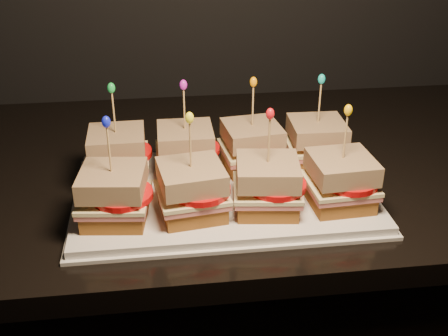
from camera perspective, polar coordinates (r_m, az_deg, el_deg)
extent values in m
cube|color=black|center=(1.04, -14.60, -0.88)|extent=(2.42, 0.69, 0.04)
cube|color=white|center=(0.90, 0.00, -2.58)|extent=(0.47, 0.29, 0.02)
cube|color=white|center=(0.91, 0.00, -2.91)|extent=(0.48, 0.30, 0.01)
cube|color=#573512|center=(0.95, -10.59, -0.04)|extent=(0.09, 0.09, 0.02)
cube|color=#BE5357|center=(0.94, -10.68, 0.84)|extent=(0.10, 0.09, 0.01)
cube|color=beige|center=(0.94, -10.72, 1.22)|extent=(0.10, 0.10, 0.01)
cylinder|color=red|center=(0.93, -10.03, 1.51)|extent=(0.09, 0.09, 0.01)
cube|color=brown|center=(0.93, -10.86, 2.73)|extent=(0.09, 0.09, 0.03)
cylinder|color=tan|center=(0.91, -11.12, 5.32)|extent=(0.00, 0.00, 0.09)
ellipsoid|color=green|center=(0.89, -11.38, 7.98)|extent=(0.01, 0.01, 0.02)
cube|color=#573512|center=(0.95, -3.86, 0.36)|extent=(0.09, 0.09, 0.02)
cube|color=#BE5357|center=(0.94, -3.89, 1.24)|extent=(0.10, 0.09, 0.01)
cube|color=beige|center=(0.94, -3.91, 1.62)|extent=(0.10, 0.10, 0.01)
cylinder|color=red|center=(0.93, -3.16, 1.92)|extent=(0.09, 0.09, 0.01)
cube|color=brown|center=(0.92, -3.96, 3.14)|extent=(0.09, 0.09, 0.03)
cylinder|color=tan|center=(0.91, -4.05, 5.74)|extent=(0.00, 0.00, 0.09)
ellipsoid|color=#C61FC2|center=(0.89, -4.15, 8.43)|extent=(0.01, 0.01, 0.02)
cube|color=#573512|center=(0.96, 2.80, 0.75)|extent=(0.10, 0.10, 0.02)
cube|color=#BE5357|center=(0.95, 2.83, 1.62)|extent=(0.11, 0.10, 0.01)
cube|color=beige|center=(0.95, 2.84, 2.00)|extent=(0.11, 0.11, 0.01)
cylinder|color=red|center=(0.94, 3.63, 2.29)|extent=(0.09, 0.09, 0.01)
cube|color=brown|center=(0.94, 2.88, 3.50)|extent=(0.10, 0.10, 0.03)
cylinder|color=tan|center=(0.92, 2.94, 6.08)|extent=(0.00, 0.00, 0.09)
ellipsoid|color=orange|center=(0.90, 3.01, 8.73)|extent=(0.01, 0.01, 0.02)
cube|color=#573512|center=(0.98, 9.23, 1.11)|extent=(0.09, 0.09, 0.02)
cube|color=#BE5357|center=(0.98, 9.30, 1.96)|extent=(0.10, 0.10, 0.01)
cube|color=beige|center=(0.97, 9.33, 2.33)|extent=(0.10, 0.10, 0.01)
cylinder|color=red|center=(0.97, 10.14, 2.62)|extent=(0.09, 0.09, 0.01)
cube|color=brown|center=(0.96, 9.46, 3.80)|extent=(0.09, 0.09, 0.03)
cylinder|color=tan|center=(0.94, 9.67, 6.32)|extent=(0.00, 0.00, 0.09)
ellipsoid|color=#13B9AB|center=(0.93, 9.89, 8.90)|extent=(0.01, 0.01, 0.02)
cube|color=#573512|center=(0.83, -10.95, -4.33)|extent=(0.10, 0.10, 0.02)
cube|color=#BE5357|center=(0.82, -11.05, -3.37)|extent=(0.11, 0.10, 0.01)
cube|color=beige|center=(0.82, -11.09, -2.95)|extent=(0.11, 0.11, 0.01)
cylinder|color=red|center=(0.81, -10.31, -2.67)|extent=(0.09, 0.09, 0.01)
cube|color=brown|center=(0.81, -11.26, -1.29)|extent=(0.10, 0.10, 0.03)
cylinder|color=tan|center=(0.79, -11.57, 1.60)|extent=(0.00, 0.00, 0.09)
ellipsoid|color=#141EDB|center=(0.77, -11.88, 4.62)|extent=(0.01, 0.01, 0.02)
cube|color=#573512|center=(0.83, -3.25, -3.89)|extent=(0.10, 0.10, 0.02)
cube|color=#BE5357|center=(0.82, -3.28, -2.92)|extent=(0.11, 0.11, 0.01)
cube|color=beige|center=(0.82, -3.29, -2.50)|extent=(0.11, 0.11, 0.01)
cylinder|color=red|center=(0.81, -2.42, -2.20)|extent=(0.09, 0.09, 0.01)
cube|color=brown|center=(0.80, -3.34, -0.82)|extent=(0.10, 0.10, 0.03)
cylinder|color=tan|center=(0.78, -3.43, 2.08)|extent=(0.00, 0.00, 0.09)
ellipsoid|color=yellow|center=(0.77, -3.53, 5.12)|extent=(0.01, 0.01, 0.02)
cube|color=#573512|center=(0.84, 4.34, -3.38)|extent=(0.10, 0.10, 0.02)
cube|color=#BE5357|center=(0.83, 4.38, -2.43)|extent=(0.11, 0.10, 0.01)
cube|color=beige|center=(0.83, 4.40, -2.01)|extent=(0.11, 0.11, 0.01)
cylinder|color=red|center=(0.82, 5.32, -1.71)|extent=(0.09, 0.09, 0.01)
cube|color=brown|center=(0.82, 4.47, -0.35)|extent=(0.10, 0.10, 0.03)
cylinder|color=tan|center=(0.80, 4.59, 2.52)|extent=(0.00, 0.00, 0.09)
ellipsoid|color=red|center=(0.78, 4.71, 5.51)|extent=(0.01, 0.01, 0.02)
cube|color=#573512|center=(0.87, 11.57, -2.84)|extent=(0.09, 0.09, 0.02)
cube|color=#BE5357|center=(0.86, 11.67, -1.91)|extent=(0.10, 0.10, 0.01)
cube|color=beige|center=(0.86, 11.72, -1.51)|extent=(0.10, 0.10, 0.01)
cylinder|color=red|center=(0.85, 12.65, -1.21)|extent=(0.09, 0.09, 0.01)
cube|color=brown|center=(0.85, 11.89, 0.10)|extent=(0.10, 0.10, 0.03)
cylinder|color=tan|center=(0.83, 12.20, 2.88)|extent=(0.00, 0.00, 0.09)
ellipsoid|color=#F9B807|center=(0.81, 12.51, 5.77)|extent=(0.01, 0.01, 0.02)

